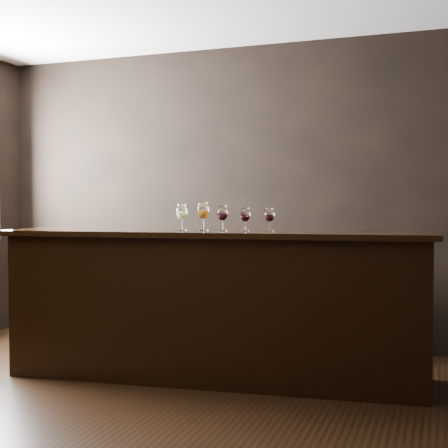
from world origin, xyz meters
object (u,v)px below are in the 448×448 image
(bar_counter, at_px, (215,307))
(glass_red_b, at_px, (245,215))
(glass_red_a, at_px, (222,214))
(glass_red_c, at_px, (269,216))
(back_bar_shelf, at_px, (178,295))
(glass_amber, at_px, (203,211))
(glass_white, at_px, (182,213))

(bar_counter, bearing_deg, glass_red_b, -13.41)
(glass_red_a, bearing_deg, glass_red_c, 10.33)
(glass_red_a, bearing_deg, bar_counter, 151.85)
(back_bar_shelf, distance_m, glass_red_c, 1.74)
(glass_amber, height_order, glass_red_a, glass_amber)
(bar_counter, height_order, back_bar_shelf, bar_counter)
(back_bar_shelf, height_order, glass_white, glass_white)
(glass_white, height_order, glass_red_c, glass_white)
(glass_red_b, bearing_deg, glass_red_a, -178.03)
(glass_red_b, relative_size, glass_red_c, 1.01)
(back_bar_shelf, distance_m, glass_white, 1.42)
(glass_red_b, bearing_deg, glass_white, 179.03)
(glass_red_b, bearing_deg, bar_counter, 172.59)
(glass_red_c, bearing_deg, glass_white, -175.96)
(glass_amber, height_order, glass_red_c, glass_amber)
(back_bar_shelf, xyz_separation_m, glass_red_c, (1.17, -1.01, 0.79))
(glass_red_b, bearing_deg, glass_amber, 175.47)
(glass_white, bearing_deg, glass_red_c, 4.04)
(glass_red_b, distance_m, glass_red_c, 0.18)
(glass_white, bearing_deg, glass_red_b, -0.97)
(bar_counter, xyz_separation_m, glass_red_a, (0.07, -0.04, 0.71))
(glass_amber, distance_m, glass_red_b, 0.34)
(bar_counter, xyz_separation_m, glass_amber, (-0.10, -0.01, 0.72))
(bar_counter, distance_m, glass_amber, 0.73)
(bar_counter, relative_size, back_bar_shelf, 1.25)
(glass_white, distance_m, glass_amber, 0.17)
(glass_red_b, xyz_separation_m, glass_red_c, (0.17, 0.06, -0.00))
(glass_red_a, height_order, glass_red_b, glass_red_a)
(glass_amber, xyz_separation_m, glass_red_b, (0.34, -0.03, -0.03))
(glass_amber, xyz_separation_m, glass_red_c, (0.51, 0.03, -0.03))
(bar_counter, distance_m, glass_red_c, 0.81)
(glass_white, distance_m, glass_red_a, 0.33)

